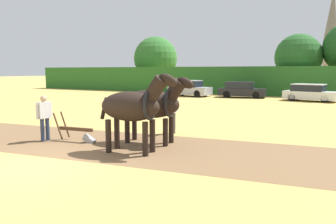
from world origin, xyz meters
TOP-DOWN VIEW (x-y plane):
  - ground_plane at (0.00, 0.00)m, footprint 240.00×240.00m
  - plowed_furrow_strip at (-2.85, 2.71)m, footprint 27.81×7.84m
  - hedgerow at (0.00, 28.30)m, footprint 61.40×1.71m
  - tree_far_left at (-15.85, 33.33)m, footprint 5.92×5.92m
  - tree_left at (2.73, 30.98)m, footprint 4.78×4.78m
  - church_spire at (4.52, 61.06)m, footprint 2.64×2.64m
  - draft_horse_lead_left at (1.45, 2.55)m, footprint 2.66×1.21m
  - draft_horse_lead_right at (1.26, 3.96)m, footprint 2.87×1.30m
  - plow at (-1.17, 2.92)m, footprint 1.65×0.54m
  - farmer_at_plow at (-2.34, 2.44)m, footprint 0.23×0.66m
  - farmer_beside_team at (1.09, 5.81)m, footprint 0.27×0.67m
  - parked_car_far_left at (-6.43, 23.87)m, footprint 4.27×2.18m
  - parked_car_left at (-1.41, 24.73)m, footprint 4.52×2.41m
  - parked_car_center_left at (4.63, 23.82)m, footprint 4.39×2.50m

SIDE VIEW (x-z plane):
  - ground_plane at x=0.00m, z-range 0.00..0.00m
  - plowed_furrow_strip at x=-2.85m, z-range 0.00..0.01m
  - plow at x=-1.17m, z-range -0.24..0.88m
  - parked_car_center_left at x=4.63m, z-range -0.02..1.40m
  - parked_car_left at x=-1.41m, z-range -0.02..1.45m
  - parked_car_far_left at x=-6.43m, z-range -0.03..1.55m
  - farmer_at_plow at x=-2.34m, z-range 0.13..1.79m
  - farmer_beside_team at x=1.09m, z-range 0.14..1.81m
  - draft_horse_lead_right at x=1.26m, z-range 0.18..2.58m
  - draft_horse_lead_left at x=1.45m, z-range 0.18..2.71m
  - hedgerow at x=0.00m, z-range 0.00..2.95m
  - tree_left at x=2.73m, z-range 0.75..7.07m
  - tree_far_left at x=-15.85m, z-range 0.59..7.71m
  - church_spire at x=4.52m, z-range 0.40..17.54m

